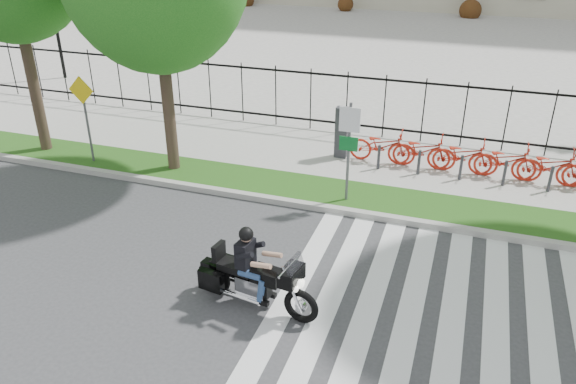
% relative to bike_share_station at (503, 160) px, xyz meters
% --- Properties ---
extents(ground, '(120.00, 120.00, 0.00)m').
position_rel_bike_share_station_xyz_m(ground, '(-5.97, -7.20, -0.65)').
color(ground, '#363638').
rests_on(ground, ground).
extents(curb, '(60.00, 0.20, 0.15)m').
position_rel_bike_share_station_xyz_m(curb, '(-5.97, -3.10, -0.57)').
color(curb, '#9D9B94').
rests_on(curb, ground).
extents(grass_verge, '(60.00, 1.50, 0.15)m').
position_rel_bike_share_station_xyz_m(grass_verge, '(-5.97, -2.25, -0.57)').
color(grass_verge, '#1A4812').
rests_on(grass_verge, ground).
extents(sidewalk, '(60.00, 3.50, 0.15)m').
position_rel_bike_share_station_xyz_m(sidewalk, '(-5.97, 0.25, -0.57)').
color(sidewalk, gray).
rests_on(sidewalk, ground).
extents(plaza, '(80.00, 34.00, 0.10)m').
position_rel_bike_share_station_xyz_m(plaza, '(-5.97, 17.80, -0.60)').
color(plaza, gray).
rests_on(plaza, ground).
extents(crosswalk_stripes, '(5.70, 8.00, 0.01)m').
position_rel_bike_share_station_xyz_m(crosswalk_stripes, '(-1.14, -7.20, -0.64)').
color(crosswalk_stripes, silver).
rests_on(crosswalk_stripes, ground).
extents(iron_fence, '(30.00, 0.06, 2.00)m').
position_rel_bike_share_station_xyz_m(iron_fence, '(-5.97, 2.00, 0.50)').
color(iron_fence, black).
rests_on(iron_fence, sidewalk).
extents(lamp_post_left, '(1.06, 0.70, 4.25)m').
position_rel_bike_share_station_xyz_m(lamp_post_left, '(-17.97, 4.80, 2.56)').
color(lamp_post_left, black).
rests_on(lamp_post_left, ground).
extents(bike_share_station, '(8.91, 0.87, 1.50)m').
position_rel_bike_share_station_xyz_m(bike_share_station, '(0.00, 0.00, 0.00)').
color(bike_share_station, '#2D2D33').
rests_on(bike_share_station, sidewalk).
extents(sign_pole_regulatory, '(0.50, 0.09, 2.50)m').
position_rel_bike_share_station_xyz_m(sign_pole_regulatory, '(-3.64, -2.62, 1.09)').
color(sign_pole_regulatory, '#59595B').
rests_on(sign_pole_regulatory, grass_verge).
extents(sign_pole_warning, '(0.78, 0.09, 2.49)m').
position_rel_bike_share_station_xyz_m(sign_pole_warning, '(-11.10, -2.62, 1.10)').
color(sign_pole_warning, '#59595B').
rests_on(sign_pole_warning, grass_verge).
extents(motorcycle_rider, '(2.55, 0.94, 1.98)m').
position_rel_bike_share_station_xyz_m(motorcycle_rider, '(-4.29, -7.09, 0.01)').
color(motorcycle_rider, black).
rests_on(motorcycle_rider, ground).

